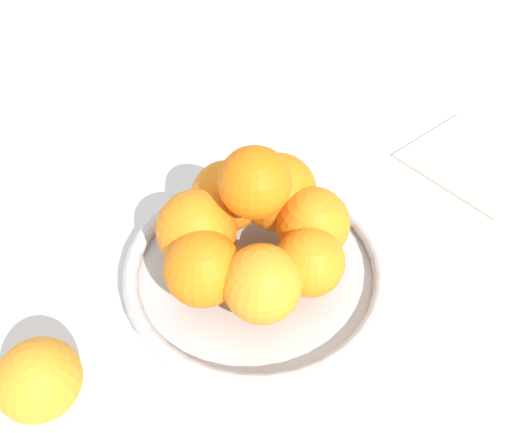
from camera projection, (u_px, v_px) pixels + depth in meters
ground_plane at (256, 278)px, 0.53m from camera, size 4.00×4.00×0.00m
fruit_bowl at (256, 269)px, 0.52m from camera, size 0.27×0.27×0.03m
orange_pile at (253, 226)px, 0.48m from camera, size 0.19×0.19×0.13m
stray_orange at (39, 379)px, 0.41m from camera, size 0.07×0.07×0.07m
napkin_folded at (475, 160)px, 0.66m from camera, size 0.15×0.15×0.01m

